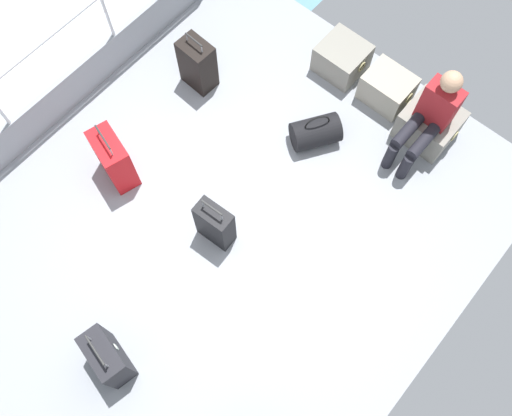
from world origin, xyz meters
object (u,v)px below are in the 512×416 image
suitcase_3 (108,357)px  duffel_bag (316,132)px  passenger_seated (430,116)px  suitcase_4 (114,159)px  cargo_crate_2 (429,124)px  suitcase_0 (215,224)px  suitcase_1 (198,64)px  cargo_crate_1 (387,88)px  cargo_crate_0 (342,58)px

suitcase_3 → duffel_bag: size_ratio=1.23×
passenger_seated → suitcase_4: (-2.07, -2.20, -0.25)m
cargo_crate_2 → passenger_seated: passenger_seated is taller
suitcase_0 → duffel_bag: suitcase_0 is taller
passenger_seated → suitcase_1: bearing=-158.7°
cargo_crate_2 → suitcase_0: bearing=-111.7°
suitcase_0 → duffel_bag: (0.06, 1.43, -0.13)m
cargo_crate_1 → suitcase_3: 3.81m
suitcase_1 → suitcase_4: suitcase_4 is taller
passenger_seated → duffel_bag: bearing=-143.0°
cargo_crate_2 → suitcase_1: bearing=-154.8°
cargo_crate_1 → suitcase_0: suitcase_0 is taller
cargo_crate_2 → suitcase_1: 2.46m
cargo_crate_1 → passenger_seated: bearing=-24.8°
passenger_seated → suitcase_4: size_ratio=1.44×
cargo_crate_2 → suitcase_3: (-0.77, -3.71, 0.09)m
duffel_bag → passenger_seated: bearing=37.0°
suitcase_1 → duffel_bag: 1.42m
suitcase_1 → duffel_bag: (1.39, 0.24, -0.14)m
passenger_seated → suitcase_3: bearing=-102.3°
cargo_crate_0 → passenger_seated: bearing=-12.8°
cargo_crate_2 → suitcase_1: size_ratio=0.82×
cargo_crate_0 → duffel_bag: bearing=-68.8°
cargo_crate_1 → duffel_bag: duffel_bag is taller
passenger_seated → suitcase_0: bearing=-113.4°
cargo_crate_2 → duffel_bag: 1.15m
cargo_crate_1 → suitcase_0: bearing=-97.7°
suitcase_0 → suitcase_4: size_ratio=0.93×
cargo_crate_1 → suitcase_1: (-1.64, -1.13, 0.12)m
passenger_seated → suitcase_3: 3.63m
cargo_crate_0 → passenger_seated: passenger_seated is taller
suitcase_3 → cargo_crate_0: bearing=96.0°
cargo_crate_2 → suitcase_1: suitcase_1 is taller
cargo_crate_1 → suitcase_1: 2.00m
passenger_seated → suitcase_4: bearing=-133.2°
passenger_seated → suitcase_0: passenger_seated is taller
cargo_crate_1 → suitcase_4: size_ratio=0.71×
duffel_bag → suitcase_3: bearing=-88.9°
duffel_bag → suitcase_4: bearing=-128.2°
suitcase_0 → cargo_crate_1: bearing=82.3°
cargo_crate_0 → duffel_bag: 0.95m
cargo_crate_2 → suitcase_0: 2.41m
suitcase_4 → duffel_bag: (1.25, 1.58, -0.15)m
cargo_crate_0 → suitcase_4: 2.63m
suitcase_0 → suitcase_1: (-1.33, 1.19, 0.02)m
suitcase_1 → suitcase_3: (1.45, -2.67, -0.02)m
cargo_crate_2 → passenger_seated: bearing=-90.0°
suitcase_0 → suitcase_1: bearing=138.1°
passenger_seated → suitcase_1: passenger_seated is taller
cargo_crate_1 → duffel_bag: (-0.25, -0.89, -0.02)m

